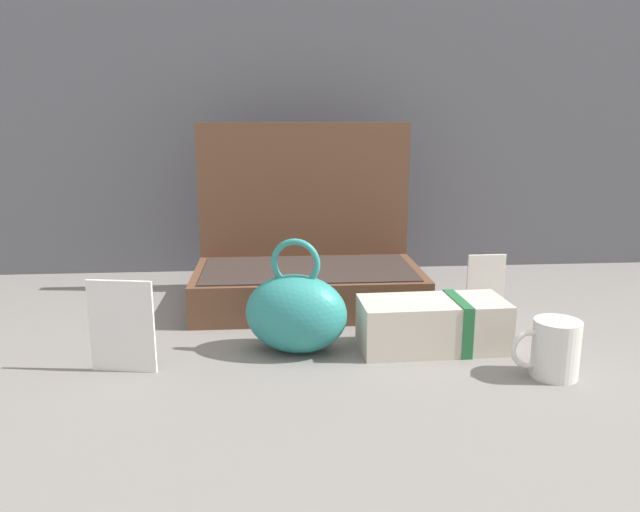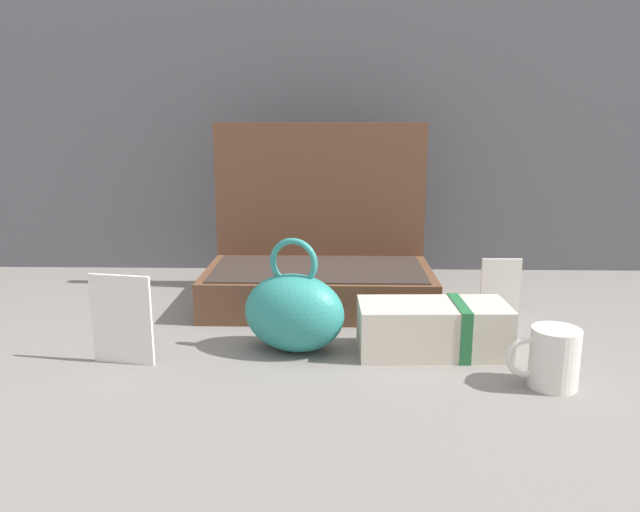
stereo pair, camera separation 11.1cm
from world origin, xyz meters
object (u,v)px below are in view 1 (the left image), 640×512
object	(u,v)px
open_suitcase	(307,264)
poster_card_right	(486,281)
coffee_mug	(554,349)
cream_toiletry_bag	(434,324)
info_card_left	(122,327)
teal_pouch_handbag	(296,312)

from	to	relation	value
open_suitcase	poster_card_right	bearing A→B (deg)	-10.08
open_suitcase	coffee_mug	distance (m)	0.58
cream_toiletry_bag	info_card_left	size ratio (longest dim) A/B	1.70
cream_toiletry_bag	info_card_left	bearing A→B (deg)	-173.57
open_suitcase	coffee_mug	bearing A→B (deg)	-49.47
info_card_left	teal_pouch_handbag	bearing A→B (deg)	22.49
poster_card_right	coffee_mug	bearing A→B (deg)	-93.31
teal_pouch_handbag	poster_card_right	bearing A→B (deg)	28.26
info_card_left	cream_toiletry_bag	bearing A→B (deg)	16.44
poster_card_right	info_card_left	bearing A→B (deg)	-158.58
open_suitcase	info_card_left	world-z (taller)	open_suitcase
info_card_left	coffee_mug	bearing A→B (deg)	3.86
coffee_mug	info_card_left	distance (m)	0.71
teal_pouch_handbag	open_suitcase	bearing A→B (deg)	82.94
cream_toiletry_bag	coffee_mug	xyz separation A→B (m)	(0.16, -0.14, 0.00)
open_suitcase	cream_toiletry_bag	world-z (taller)	open_suitcase
open_suitcase	coffee_mug	world-z (taller)	open_suitcase
info_card_left	poster_card_right	xyz separation A→B (m)	(0.72, 0.30, -0.02)
open_suitcase	teal_pouch_handbag	xyz separation A→B (m)	(-0.04, -0.30, -0.02)
teal_pouch_handbag	cream_toiletry_bag	xyz separation A→B (m)	(0.25, -0.00, -0.03)
coffee_mug	poster_card_right	size ratio (longest dim) A/B	0.96
cream_toiletry_bag	coffee_mug	size ratio (longest dim) A/B	2.35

